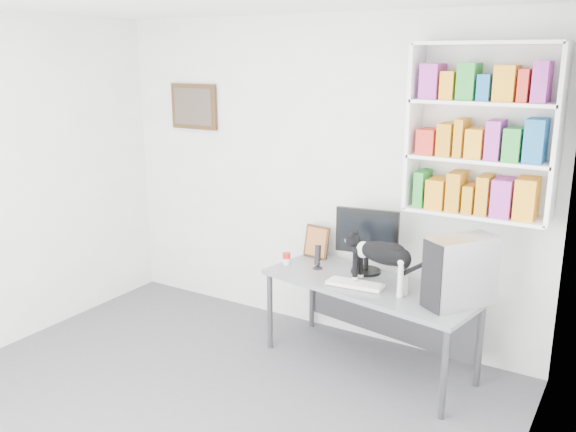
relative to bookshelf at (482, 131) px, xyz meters
The scene contains 11 objects.
room 2.37m from the bookshelf, 127.12° to the right, with size 4.01×4.01×2.70m.
bookshelf is the anchor object (origin of this frame).
wall_art 2.70m from the bookshelf, behind, with size 0.52×0.04×0.42m, color #4D3118.
desk 1.68m from the bookshelf, 152.74° to the right, with size 1.66×0.64×0.69m, color slate.
monitor 1.20m from the bookshelf, behind, with size 0.50×0.24×0.53m, color black.
keyboard 1.43m from the bookshelf, 148.28° to the right, with size 0.42×0.16×0.03m, color silver.
pc_tower 1.00m from the bookshelf, 85.42° to the right, with size 0.22×0.49×0.49m, color #A9A9AD.
speaker 1.59m from the bookshelf, 167.65° to the right, with size 0.09×0.09×0.21m, color black.
leaning_print 1.65m from the bookshelf, behind, with size 0.23×0.09×0.29m, color #4D3118.
soup_can 1.83m from the bookshelf, 168.55° to the right, with size 0.07×0.07×0.10m, color red.
cat 1.18m from the bookshelf, 141.93° to the right, with size 0.63×0.17×0.39m, color black, non-canonical shape.
Camera 1 is at (2.46, -2.52, 2.37)m, focal length 38.00 mm.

